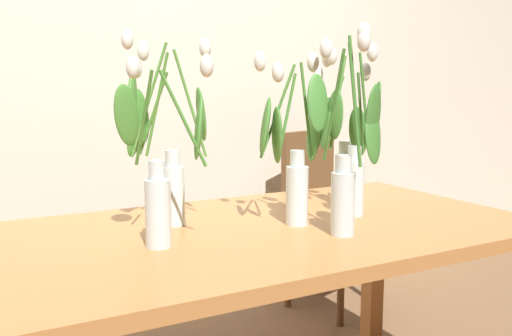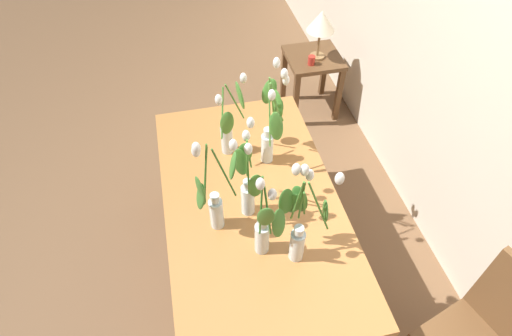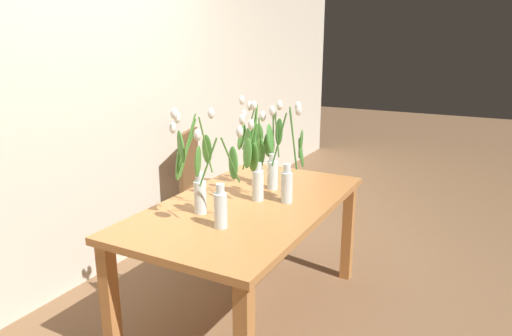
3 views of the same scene
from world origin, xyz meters
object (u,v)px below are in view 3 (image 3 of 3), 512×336
(tulip_vase_1, at_px, (193,171))
(tulip_vase_2, at_px, (273,161))
(tulip_vase_5, at_px, (256,169))
(dining_chair, at_px, (201,179))
(tulip_vase_0, at_px, (219,192))
(dining_table, at_px, (248,217))
(tulip_vase_4, at_px, (254,150))
(tulip_vase_3, at_px, (288,166))

(tulip_vase_1, bearing_deg, tulip_vase_2, -16.61)
(tulip_vase_5, xyz_separation_m, dining_chair, (0.80, 0.95, -0.41))
(tulip_vase_0, xyz_separation_m, tulip_vase_1, (0.09, 0.22, 0.06))
(dining_table, distance_m, tulip_vase_2, 0.42)
(tulip_vase_5, relative_size, dining_chair, 0.56)
(tulip_vase_2, distance_m, tulip_vase_4, 0.16)
(tulip_vase_1, relative_size, tulip_vase_3, 1.00)
(tulip_vase_2, xyz_separation_m, dining_chair, (0.53, 0.93, -0.40))
(tulip_vase_5, bearing_deg, tulip_vase_3, -66.60)
(tulip_vase_5, bearing_deg, tulip_vase_1, 149.19)
(tulip_vase_0, height_order, tulip_vase_5, tulip_vase_5)
(tulip_vase_0, bearing_deg, tulip_vase_4, 14.98)
(tulip_vase_0, relative_size, tulip_vase_5, 0.96)
(tulip_vase_0, height_order, dining_chair, tulip_vase_0)
(tulip_vase_1, height_order, tulip_vase_2, tulip_vase_1)
(tulip_vase_4, distance_m, tulip_vase_5, 0.34)
(tulip_vase_3, height_order, dining_chair, tulip_vase_3)
(tulip_vase_3, height_order, tulip_vase_4, tulip_vase_3)
(dining_table, distance_m, tulip_vase_5, 0.29)
(tulip_vase_2, height_order, tulip_vase_3, tulip_vase_3)
(tulip_vase_4, bearing_deg, tulip_vase_3, -122.15)
(tulip_vase_2, distance_m, tulip_vase_5, 0.27)
(dining_table, distance_m, tulip_vase_4, 0.48)
(tulip_vase_1, height_order, tulip_vase_3, same)
(tulip_vase_2, relative_size, tulip_vase_4, 0.98)
(tulip_vase_0, relative_size, tulip_vase_4, 0.89)
(tulip_vase_0, distance_m, dining_chair, 1.61)
(tulip_vase_2, xyz_separation_m, tulip_vase_4, (0.02, 0.15, 0.04))
(tulip_vase_1, height_order, dining_chair, tulip_vase_1)
(dining_table, distance_m, dining_chair, 1.26)
(tulip_vase_1, bearing_deg, tulip_vase_4, -2.50)
(tulip_vase_0, xyz_separation_m, dining_chair, (1.22, 0.97, -0.40))
(dining_table, height_order, tulip_vase_5, tulip_vase_5)
(tulip_vase_0, xyz_separation_m, tulip_vase_3, (0.49, -0.15, 0.04))
(tulip_vase_2, xyz_separation_m, tulip_vase_3, (-0.19, -0.19, 0.04))
(dining_table, xyz_separation_m, tulip_vase_5, (0.05, -0.03, 0.29))
(tulip_vase_1, bearing_deg, tulip_vase_5, -30.81)
(dining_table, height_order, tulip_vase_0, tulip_vase_0)
(dining_table, relative_size, tulip_vase_5, 3.06)
(dining_table, bearing_deg, tulip_vase_1, 149.07)
(tulip_vase_5, bearing_deg, dining_table, 149.88)
(tulip_vase_3, distance_m, tulip_vase_4, 0.40)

